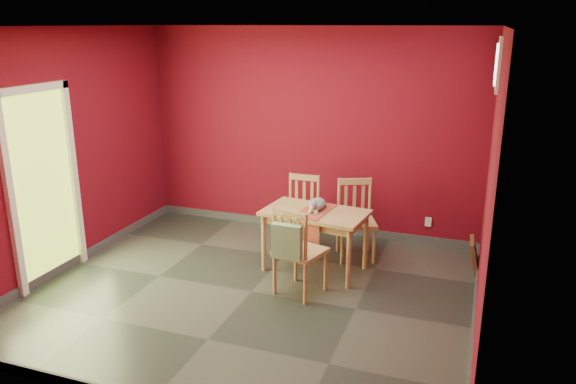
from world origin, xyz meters
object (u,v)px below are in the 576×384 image
(chair_far_left, at_px, (301,212))
(chair_near, at_px, (298,250))
(cat, at_px, (317,202))
(dining_table, at_px, (315,219))
(picture_frame, at_px, (474,255))
(chair_far_right, at_px, (356,218))
(tote_bag, at_px, (287,241))

(chair_far_left, relative_size, chair_near, 0.96)
(chair_far_left, relative_size, cat, 2.51)
(dining_table, xyz_separation_m, chair_near, (0.01, -0.63, -0.13))
(chair_far_left, bearing_deg, picture_frame, -0.54)
(chair_far_right, height_order, picture_frame, chair_far_right)
(dining_table, xyz_separation_m, chair_far_right, (0.34, 0.55, -0.14))
(chair_near, bearing_deg, chair_far_left, 106.99)
(tote_bag, bearing_deg, cat, 87.71)
(cat, xyz_separation_m, picture_frame, (1.72, 0.53, -0.61))
(chair_near, height_order, picture_frame, chair_near)
(tote_bag, relative_size, picture_frame, 1.10)
(chair_far_right, bearing_deg, chair_near, -105.89)
(picture_frame, bearing_deg, cat, -163.02)
(dining_table, bearing_deg, tote_bag, -92.10)
(chair_far_right, bearing_deg, cat, -124.45)
(chair_far_left, xyz_separation_m, cat, (0.37, -0.54, 0.33))
(chair_far_right, xyz_separation_m, picture_frame, (1.38, 0.03, -0.29))
(chair_far_left, distance_m, cat, 0.74)
(chair_far_right, distance_m, cat, 0.68)
(chair_far_left, xyz_separation_m, picture_frame, (2.09, -0.02, -0.28))
(dining_table, xyz_separation_m, picture_frame, (1.72, 0.58, -0.43))
(chair_far_left, height_order, tote_bag, chair_far_left)
(chair_far_left, distance_m, chair_far_right, 0.71)
(dining_table, height_order, picture_frame, dining_table)
(chair_near, xyz_separation_m, cat, (-0.00, 0.68, 0.31))
(chair_far_left, bearing_deg, tote_bag, -77.02)
(dining_table, relative_size, cat, 3.30)
(chair_near, bearing_deg, cat, 90.40)
(chair_far_left, height_order, cat, chair_far_left)
(dining_table, relative_size, tote_bag, 2.85)
(chair_far_left, bearing_deg, chair_far_right, -3.98)
(dining_table, distance_m, tote_bag, 0.85)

